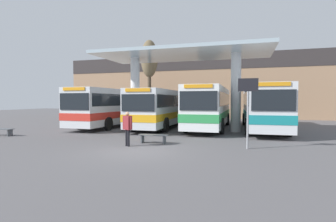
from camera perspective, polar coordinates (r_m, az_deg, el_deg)
name	(u,v)px	position (r m, az deg, el deg)	size (l,w,h in m)	color
ground_plane	(138,151)	(11.89, -6.59, -8.61)	(100.00, 100.00, 0.00)	#565456
townhouse_backdrop	(209,81)	(33.90, 8.90, 6.48)	(40.00, 0.58, 8.11)	#9E7A5B
station_canopy	(183,63)	(19.98, 3.22, 10.33)	(12.77, 5.80, 5.86)	silver
transit_bus_left_bay	(117,106)	(23.85, -10.97, 1.13)	(2.93, 12.02, 3.17)	silver
transit_bus_center_bay	(163,107)	(21.95, -1.07, 0.93)	(2.83, 11.27, 3.05)	silver
transit_bus_right_bay	(210,106)	(21.32, 9.10, 1.13)	(2.80, 11.38, 3.25)	white
transit_bus_far_right_bay	(263,106)	(21.39, 19.89, 1.09)	(3.08, 12.08, 3.29)	silver
waiting_bench_near_pillar	(2,130)	(19.79, -32.45, -3.59)	(1.62, 0.44, 0.46)	#4C5156
waiting_bench_mid_platform	(153,137)	(13.81, -3.23, -5.66)	(1.53, 0.44, 0.46)	#4C5156
info_sign_platform	(248,99)	(12.65, 17.00, 2.51)	(0.90, 0.09, 3.27)	gray
pedestrian_waiting	(127,125)	(12.99, -8.82, -3.10)	(0.60, 0.42, 1.69)	black
poplar_tree_behind_left	(149,61)	(31.27, -4.09, 10.87)	(1.98, 1.98, 9.32)	#473A2B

